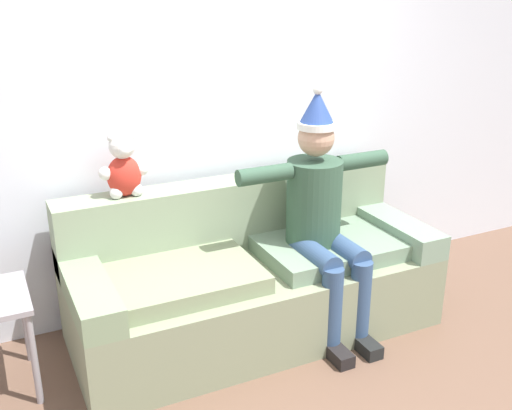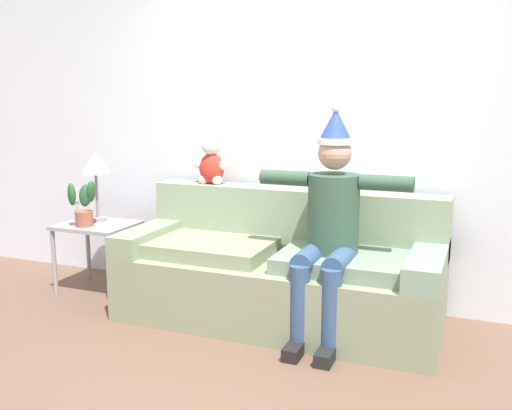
% 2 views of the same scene
% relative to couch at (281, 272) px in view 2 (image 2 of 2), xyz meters
% --- Properties ---
extents(ground_plane, '(10.00, 10.00, 0.00)m').
position_rel_couch_xyz_m(ground_plane, '(0.00, -1.01, -0.35)').
color(ground_plane, brown).
extents(back_wall, '(7.00, 0.10, 2.70)m').
position_rel_couch_xyz_m(back_wall, '(0.00, 0.54, 1.00)').
color(back_wall, silver).
rests_on(back_wall, ground_plane).
extents(couch, '(2.24, 0.92, 0.91)m').
position_rel_couch_xyz_m(couch, '(0.00, 0.00, 0.00)').
color(couch, gray).
rests_on(couch, ground_plane).
extents(person_seated, '(1.02, 0.77, 1.53)m').
position_rel_couch_xyz_m(person_seated, '(0.39, -0.17, 0.43)').
color(person_seated, '#33523E').
rests_on(person_seated, ground_plane).
extents(teddy_bear, '(0.29, 0.17, 0.38)m').
position_rel_couch_xyz_m(teddy_bear, '(-0.68, 0.28, 0.73)').
color(teddy_bear, red).
rests_on(teddy_bear, couch).
extents(side_table, '(0.60, 0.49, 0.56)m').
position_rel_couch_xyz_m(side_table, '(-1.60, 0.01, 0.13)').
color(side_table, '#9A939B').
rests_on(side_table, ground_plane).
extents(table_lamp, '(0.24, 0.24, 0.58)m').
position_rel_couch_xyz_m(table_lamp, '(-1.65, 0.11, 0.67)').
color(table_lamp, gray).
rests_on(table_lamp, side_table).
extents(potted_plant, '(0.24, 0.26, 0.38)m').
position_rel_couch_xyz_m(potted_plant, '(-1.63, -0.09, 0.39)').
color(potted_plant, '#99533B').
rests_on(potted_plant, side_table).
extents(candle_tall, '(0.04, 0.04, 0.28)m').
position_rel_couch_xyz_m(candle_tall, '(-1.76, -0.01, 0.40)').
color(candle_tall, beige).
rests_on(candle_tall, side_table).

